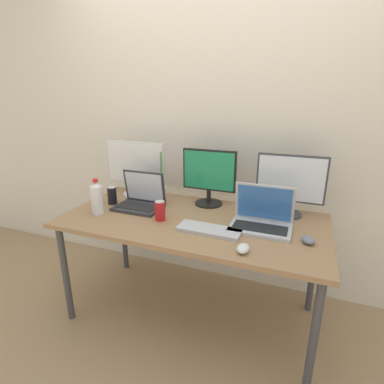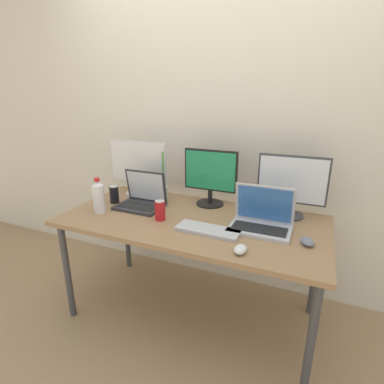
# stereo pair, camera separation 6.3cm
# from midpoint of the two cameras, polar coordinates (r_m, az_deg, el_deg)

# --- Properties ---
(ground_plane) EXTENTS (16.00, 16.00, 0.00)m
(ground_plane) POSITION_cam_midpoint_polar(r_m,az_deg,el_deg) (2.32, 0.84, -22.07)
(ground_plane) COLOR #9E7F5B
(wall_back) EXTENTS (7.00, 0.08, 2.60)m
(wall_back) POSITION_cam_midpoint_polar(r_m,az_deg,el_deg) (2.33, 6.68, 13.15)
(wall_back) COLOR silver
(wall_back) RESTS_ON ground
(work_desk) EXTENTS (1.67, 0.81, 0.74)m
(work_desk) POSITION_cam_midpoint_polar(r_m,az_deg,el_deg) (1.95, 0.93, -6.68)
(work_desk) COLOR #424247
(work_desk) RESTS_ON ground
(monitor_left) EXTENTS (0.50, 0.22, 0.42)m
(monitor_left) POSITION_cam_midpoint_polar(r_m,az_deg,el_deg) (2.37, -9.44, 4.71)
(monitor_left) COLOR silver
(monitor_left) RESTS_ON work_desk
(monitor_center) EXTENTS (0.39, 0.20, 0.40)m
(monitor_center) POSITION_cam_midpoint_polar(r_m,az_deg,el_deg) (2.11, 4.38, 3.07)
(monitor_center) COLOR black
(monitor_center) RESTS_ON work_desk
(monitor_right) EXTENTS (0.43, 0.19, 0.40)m
(monitor_right) POSITION_cam_midpoint_polar(r_m,az_deg,el_deg) (2.00, 19.32, 1.40)
(monitor_right) COLOR #38383D
(monitor_right) RESTS_ON work_desk
(laptop_silver) EXTENTS (0.32, 0.23, 0.25)m
(laptop_silver) POSITION_cam_midpoint_polar(r_m,az_deg,el_deg) (2.14, -8.68, -1.26)
(laptop_silver) COLOR #2D2D33
(laptop_silver) RESTS_ON work_desk
(laptop_secondary) EXTENTS (0.35, 0.24, 0.25)m
(laptop_secondary) POSITION_cam_midpoint_polar(r_m,az_deg,el_deg) (1.83, 14.08, -5.06)
(laptop_secondary) COLOR #B7B7BC
(laptop_secondary) RESTS_ON work_desk
(keyboard_main) EXTENTS (0.38, 0.15, 0.02)m
(keyboard_main) POSITION_cam_midpoint_polar(r_m,az_deg,el_deg) (1.76, 4.11, -7.24)
(keyboard_main) COLOR #B2B2B7
(keyboard_main) RESTS_ON work_desk
(mouse_by_keyboard) EXTENTS (0.09, 0.11, 0.04)m
(mouse_by_keyboard) POSITION_cam_midpoint_polar(r_m,az_deg,el_deg) (1.73, 22.12, -8.76)
(mouse_by_keyboard) COLOR slate
(mouse_by_keyboard) RESTS_ON work_desk
(mouse_by_laptop) EXTENTS (0.06, 0.09, 0.04)m
(mouse_by_laptop) POSITION_cam_midpoint_polar(r_m,az_deg,el_deg) (1.56, 10.36, -10.69)
(mouse_by_laptop) COLOR silver
(mouse_by_laptop) RESTS_ON work_desk
(water_bottle) EXTENTS (0.08, 0.08, 0.24)m
(water_bottle) POSITION_cam_midpoint_polar(r_m,az_deg,el_deg) (2.08, -16.55, -0.89)
(water_bottle) COLOR silver
(water_bottle) RESTS_ON work_desk
(soda_can_near_keyboard) EXTENTS (0.07, 0.07, 0.13)m
(soda_can_near_keyboard) POSITION_cam_midpoint_polar(r_m,az_deg,el_deg) (1.90, -5.16, -3.50)
(soda_can_near_keyboard) COLOR red
(soda_can_near_keyboard) RESTS_ON work_desk
(soda_can_by_laptop) EXTENTS (0.07, 0.07, 0.13)m
(soda_can_by_laptop) POSITION_cam_midpoint_polar(r_m,az_deg,el_deg) (2.25, -13.82, -0.48)
(soda_can_by_laptop) COLOR black
(soda_can_by_laptop) RESTS_ON work_desk
(bamboo_vase) EXTENTS (0.06, 0.06, 0.37)m
(bamboo_vase) POSITION_cam_midpoint_polar(r_m,az_deg,el_deg) (2.23, -4.60, 0.15)
(bamboo_vase) COLOR #B2D1B7
(bamboo_vase) RESTS_ON work_desk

